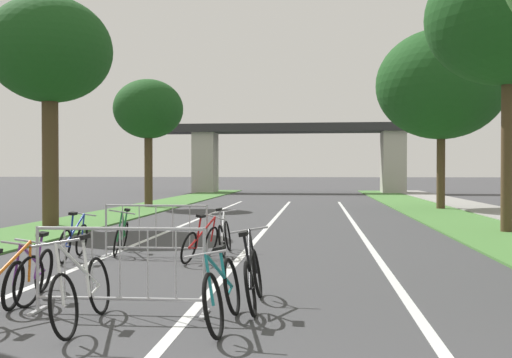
# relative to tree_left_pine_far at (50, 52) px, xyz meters

# --- Properties ---
(grass_verge_left) EXTENTS (2.73, 51.70, 0.05)m
(grass_verge_left) POSITION_rel_tree_left_pine_far_xyz_m (0.29, 6.43, -5.31)
(grass_verge_left) COLOR #477A38
(grass_verge_left) RESTS_ON ground
(grass_verge_right) EXTENTS (2.73, 51.70, 0.05)m
(grass_verge_right) POSITION_rel_tree_left_pine_far_xyz_m (12.87, 6.43, -5.31)
(grass_verge_right) COLOR #477A38
(grass_verge_right) RESTS_ON ground
(sidewalk_path_right) EXTENTS (2.27, 51.70, 0.08)m
(sidewalk_path_right) POSITION_rel_tree_left_pine_far_xyz_m (15.37, 6.43, -5.30)
(sidewalk_path_right) COLOR gray
(sidewalk_path_right) RESTS_ON ground
(lane_stripe_center) EXTENTS (0.14, 29.91, 0.01)m
(lane_stripe_center) POSITION_rel_tree_left_pine_far_xyz_m (6.58, 0.23, -5.33)
(lane_stripe_center) COLOR silver
(lane_stripe_center) RESTS_ON ground
(lane_stripe_right_lane) EXTENTS (0.14, 29.91, 0.01)m
(lane_stripe_right_lane) POSITION_rel_tree_left_pine_far_xyz_m (9.29, 0.23, -5.33)
(lane_stripe_right_lane) COLOR silver
(lane_stripe_right_lane) RESTS_ON ground
(lane_stripe_left_lane) EXTENTS (0.14, 29.91, 0.01)m
(lane_stripe_left_lane) POSITION_rel_tree_left_pine_far_xyz_m (3.87, 0.23, -5.33)
(lane_stripe_left_lane) COLOR silver
(lane_stripe_left_lane) RESTS_ON ground
(overpass_bridge) EXTENTS (23.15, 3.06, 5.32)m
(overpass_bridge) POSITION_rel_tree_left_pine_far_xyz_m (6.58, 28.01, -1.57)
(overpass_bridge) COLOR #2D2D30
(overpass_bridge) RESTS_ON ground
(tree_left_pine_far) EXTENTS (3.76, 3.76, 7.01)m
(tree_left_pine_far) POSITION_rel_tree_left_pine_far_xyz_m (0.00, 0.00, 0.00)
(tree_left_pine_far) COLOR #4C3823
(tree_left_pine_far) RESTS_ON ground
(tree_left_maple_mid) EXTENTS (3.23, 3.23, 5.97)m
(tree_left_maple_mid) POSITION_rel_tree_left_pine_far_xyz_m (0.29, 9.30, -0.79)
(tree_left_maple_mid) COLOR #4C3823
(tree_left_maple_mid) RESTS_ON ground
(tree_right_oak_near) EXTENTS (4.44, 4.44, 7.86)m
(tree_right_oak_near) POSITION_rel_tree_left_pine_far_xyz_m (13.30, -0.29, 0.61)
(tree_right_oak_near) COLOR #4C3823
(tree_right_oak_near) RESTS_ON ground
(tree_right_oak_mid) EXTENTS (5.72, 5.72, 7.98)m
(tree_right_oak_mid) POSITION_rel_tree_left_pine_far_xyz_m (13.56, 9.47, 0.20)
(tree_right_oak_mid) COLOR #4C3823
(tree_right_oak_mid) RESTS_ON ground
(crowd_barrier_nearest) EXTENTS (2.13, 0.49, 1.05)m
(crowd_barrier_nearest) POSITION_rel_tree_left_pine_far_xyz_m (5.73, -10.07, -4.82)
(crowd_barrier_nearest) COLOR #ADADB2
(crowd_barrier_nearest) RESTS_ON ground
(crowd_barrier_second) EXTENTS (2.13, 0.46, 1.05)m
(crowd_barrier_second) POSITION_rel_tree_left_pine_far_xyz_m (4.89, -5.56, -4.82)
(crowd_barrier_second) COLOR #ADADB2
(crowd_barrier_second) RESTS_ON ground
(bicycle_orange_0) EXTENTS (0.43, 1.74, 0.89)m
(bicycle_orange_0) POSITION_rel_tree_left_pine_far_xyz_m (4.46, -10.46, -4.97)
(bicycle_orange_0) COLOR black
(bicycle_orange_0) RESTS_ON ground
(bicycle_green_1) EXTENTS (0.67, 1.70, 0.95)m
(bicycle_green_1) POSITION_rel_tree_left_pine_far_xyz_m (4.01, -5.10, -4.97)
(bicycle_green_1) COLOR black
(bicycle_green_1) RESTS_ON ground
(bicycle_black_2) EXTENTS (0.51, 1.70, 0.99)m
(bicycle_black_2) POSITION_rel_tree_left_pine_far_xyz_m (7.29, -9.57, -4.96)
(bicycle_black_2) COLOR black
(bicycle_black_2) RESTS_ON ground
(bicycle_silver_3) EXTENTS (0.54, 1.64, 0.97)m
(bicycle_silver_3) POSITION_rel_tree_left_pine_far_xyz_m (6.19, -5.04, -4.97)
(bicycle_silver_3) COLOR black
(bicycle_silver_3) RESTS_ON ground
(bicycle_white_4) EXTENTS (0.51, 1.77, 1.04)m
(bicycle_white_4) POSITION_rel_tree_left_pine_far_xyz_m (5.50, -10.67, -4.94)
(bicycle_white_4) COLOR black
(bicycle_white_4) RESTS_ON ground
(bicycle_blue_5) EXTENTS (0.49, 1.65, 0.95)m
(bicycle_blue_5) POSITION_rel_tree_left_pine_far_xyz_m (3.40, -6.08, -4.97)
(bicycle_blue_5) COLOR black
(bicycle_blue_5) RESTS_ON ground
(bicycle_purple_6) EXTENTS (0.53, 1.70, 0.89)m
(bicycle_purple_6) POSITION_rel_tree_left_pine_far_xyz_m (4.32, -9.56, -4.99)
(bicycle_purple_6) COLOR black
(bicycle_purple_6) RESTS_ON ground
(bicycle_red_7) EXTENTS (0.70, 1.65, 0.92)m
(bicycle_red_7) POSITION_rel_tree_left_pine_far_xyz_m (5.88, -5.95, -4.98)
(bicycle_red_7) COLOR black
(bicycle_red_7) RESTS_ON ground
(bicycle_teal_8) EXTENTS (0.46, 1.69, 0.92)m
(bicycle_teal_8) POSITION_rel_tree_left_pine_far_xyz_m (7.06, -10.51, -4.96)
(bicycle_teal_8) COLOR black
(bicycle_teal_8) RESTS_ON ground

